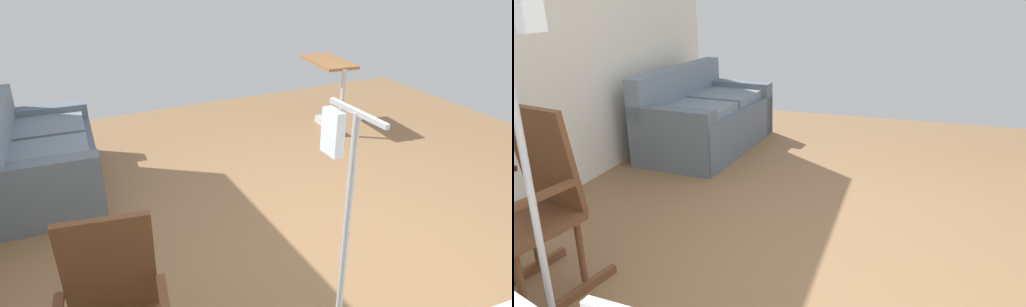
% 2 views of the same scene
% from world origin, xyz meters
% --- Properties ---
extents(ground_plane, '(7.21, 7.21, 0.00)m').
position_xyz_m(ground_plane, '(0.00, 0.00, 0.00)').
color(ground_plane, olive).
extents(couch, '(1.65, 0.95, 0.85)m').
position_xyz_m(couch, '(1.81, 1.91, 0.31)').
color(couch, slate).
rests_on(couch, ground).
extents(overbed_table, '(0.86, 0.49, 0.84)m').
position_xyz_m(overbed_table, '(2.02, -1.40, 0.53)').
color(overbed_table, '#B2B5BA').
rests_on(overbed_table, ground).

